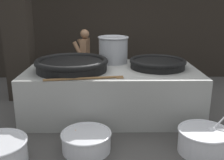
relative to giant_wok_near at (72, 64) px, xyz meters
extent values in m
plane|color=#474442|center=(0.76, 0.15, -1.06)|extent=(60.00, 60.00, 0.00)
cube|color=black|center=(0.76, 2.98, 0.95)|extent=(8.96, 0.24, 4.03)
cube|color=black|center=(-1.33, 1.13, 0.95)|extent=(0.55, 0.55, 4.03)
cube|color=gray|center=(0.76, 0.15, -0.59)|extent=(3.32, 1.73, 0.94)
cylinder|color=black|center=(0.00, 0.00, -0.03)|extent=(1.33, 1.33, 0.18)
torus|color=black|center=(0.00, 0.00, 0.05)|extent=(1.38, 1.38, 0.11)
cylinder|color=black|center=(1.66, 0.20, -0.05)|extent=(1.06, 1.06, 0.14)
torus|color=black|center=(1.66, 0.20, 0.02)|extent=(1.11, 1.11, 0.09)
cylinder|color=gray|center=(0.79, 0.68, 0.15)|extent=(0.61, 0.61, 0.54)
torus|color=gray|center=(0.79, 0.68, 0.42)|extent=(0.65, 0.65, 0.04)
cylinder|color=brown|center=(0.28, -0.61, -0.10)|extent=(1.33, 0.24, 0.04)
cube|color=brown|center=(0.88, -0.52, -0.11)|extent=(0.13, 0.12, 0.02)
cylinder|color=brown|center=(0.11, 1.44, -0.68)|extent=(0.12, 0.12, 0.77)
cylinder|color=brown|center=(0.13, 1.60, -0.68)|extent=(0.12, 0.12, 0.77)
cube|color=#334C72|center=(0.12, 1.52, -0.52)|extent=(0.21, 0.25, 0.50)
cube|color=brown|center=(0.12, 1.52, -0.01)|extent=(0.20, 0.48, 0.57)
cylinder|color=brown|center=(0.00, 1.30, -0.01)|extent=(0.32, 0.13, 0.53)
cylinder|color=brown|center=(0.05, 1.76, -0.01)|extent=(0.32, 0.13, 0.53)
sphere|color=brown|center=(0.12, 1.52, 0.40)|extent=(0.22, 0.22, 0.22)
cylinder|color=silver|center=(2.11, -1.34, -0.89)|extent=(0.74, 0.74, 0.35)
torus|color=silver|center=(2.11, -1.34, -0.71)|extent=(0.78, 0.78, 0.04)
cylinder|color=#6B9347|center=(2.11, -1.34, -0.81)|extent=(0.65, 0.65, 0.09)
sphere|color=silver|center=(2.23, -1.29, -0.73)|extent=(0.13, 0.13, 0.13)
cylinder|color=silver|center=(0.35, -1.27, -0.92)|extent=(0.73, 0.73, 0.28)
torus|color=silver|center=(0.35, -1.27, -0.78)|extent=(0.77, 0.77, 0.04)
cylinder|color=orange|center=(0.35, -1.27, -0.86)|extent=(0.65, 0.65, 0.07)
cylinder|color=orange|center=(0.37, -1.27, -0.80)|extent=(0.05, 0.05, 0.04)
cylinder|color=orange|center=(0.28, -1.34, -0.81)|extent=(0.05, 0.04, 0.03)
cylinder|color=orange|center=(0.36, -1.27, -0.80)|extent=(0.05, 0.05, 0.03)
cylinder|color=orange|center=(0.45, -1.27, -0.80)|extent=(0.05, 0.05, 0.04)
cylinder|color=orange|center=(0.25, -1.21, -0.81)|extent=(0.04, 0.05, 0.03)
cylinder|color=orange|center=(0.18, -1.16, -0.80)|extent=(0.05, 0.05, 0.04)
cylinder|color=orange|center=(0.31, -1.35, -0.81)|extent=(0.04, 0.06, 0.03)
cylinder|color=orange|center=(0.34, -1.12, -0.81)|extent=(0.06, 0.05, 0.03)
cylinder|color=orange|center=(0.27, -1.44, -0.81)|extent=(0.04, 0.05, 0.03)
cylinder|color=orange|center=(0.25, -1.49, -0.81)|extent=(0.05, 0.06, 0.03)
cylinder|color=orange|center=(0.34, -1.22, -0.81)|extent=(0.04, 0.04, 0.03)
cylinder|color=orange|center=(0.35, -1.32, -0.81)|extent=(0.04, 0.05, 0.02)
cylinder|color=orange|center=(0.26, -1.31, -0.81)|extent=(0.05, 0.05, 0.02)
camera|label=1|loc=(0.70, -4.83, 1.11)|focal=42.00mm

